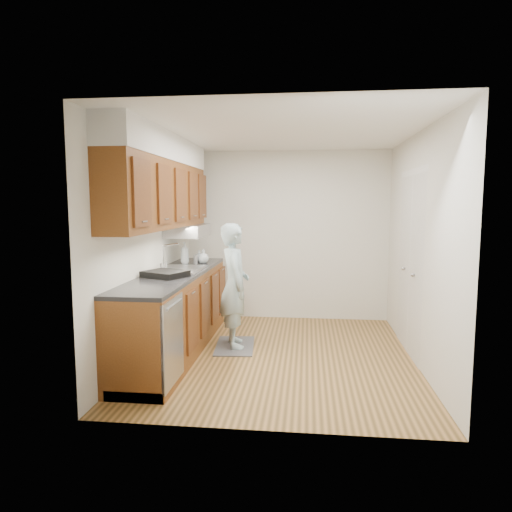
% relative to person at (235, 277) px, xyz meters
% --- Properties ---
extents(floor, '(3.50, 3.50, 0.00)m').
position_rel_person_xyz_m(floor, '(0.55, -0.27, -0.86)').
color(floor, '#A5763E').
rests_on(floor, ground).
extents(ceiling, '(3.50, 3.50, 0.00)m').
position_rel_person_xyz_m(ceiling, '(0.55, -0.27, 1.64)').
color(ceiling, white).
rests_on(ceiling, wall_left).
extents(wall_left, '(0.02, 3.50, 2.50)m').
position_rel_person_xyz_m(wall_left, '(-0.95, -0.27, 0.39)').
color(wall_left, silver).
rests_on(wall_left, floor).
extents(wall_right, '(0.02, 3.50, 2.50)m').
position_rel_person_xyz_m(wall_right, '(2.05, -0.27, 0.39)').
color(wall_right, silver).
rests_on(wall_right, floor).
extents(wall_back, '(3.00, 0.02, 2.50)m').
position_rel_person_xyz_m(wall_back, '(0.55, 1.48, 0.39)').
color(wall_back, silver).
rests_on(wall_back, floor).
extents(counter, '(0.64, 2.80, 1.30)m').
position_rel_person_xyz_m(counter, '(-0.65, -0.27, -0.37)').
color(counter, brown).
rests_on(counter, floor).
extents(upper_cabinets, '(0.47, 2.80, 1.21)m').
position_rel_person_xyz_m(upper_cabinets, '(-0.78, -0.22, 1.09)').
color(upper_cabinets, brown).
rests_on(upper_cabinets, wall_left).
extents(closet_door, '(0.02, 1.22, 2.05)m').
position_rel_person_xyz_m(closet_door, '(2.04, 0.03, 0.17)').
color(closet_door, white).
rests_on(closet_door, wall_right).
extents(floor_mat, '(0.51, 0.80, 0.01)m').
position_rel_person_xyz_m(floor_mat, '(0.00, 0.00, -0.85)').
color(floor_mat, slate).
rests_on(floor_mat, floor).
extents(person, '(0.55, 0.68, 1.68)m').
position_rel_person_xyz_m(person, '(0.00, 0.00, 0.00)').
color(person, '#9FBBC2').
rests_on(person, floor_mat).
extents(soap_bottle_a, '(0.13, 0.13, 0.29)m').
position_rel_person_xyz_m(soap_bottle_a, '(-0.75, 0.52, 0.23)').
color(soap_bottle_a, silver).
rests_on(soap_bottle_a, counter).
extents(soap_bottle_b, '(0.09, 0.09, 0.17)m').
position_rel_person_xyz_m(soap_bottle_b, '(-0.58, 0.63, 0.17)').
color(soap_bottle_b, silver).
rests_on(soap_bottle_b, counter).
extents(soap_bottle_c, '(0.20, 0.20, 0.19)m').
position_rel_person_xyz_m(soap_bottle_c, '(-0.51, 0.58, 0.18)').
color(soap_bottle_c, silver).
rests_on(soap_bottle_c, counter).
extents(steel_can, '(0.07, 0.07, 0.11)m').
position_rel_person_xyz_m(steel_can, '(-0.60, 0.52, 0.14)').
color(steel_can, '#A5A5AA').
rests_on(steel_can, counter).
extents(dish_rack, '(0.53, 0.49, 0.07)m').
position_rel_person_xyz_m(dish_rack, '(-0.67, -0.58, 0.12)').
color(dish_rack, black).
rests_on(dish_rack, counter).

